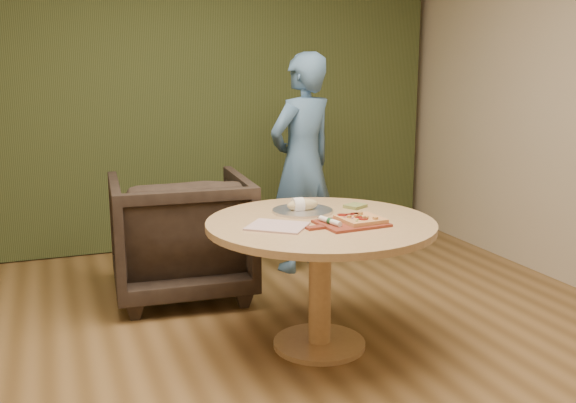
# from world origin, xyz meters

# --- Properties ---
(room_shell) EXTENTS (5.04, 6.04, 2.84)m
(room_shell) POSITION_xyz_m (0.00, 0.00, 1.40)
(room_shell) COLOR brown
(room_shell) RESTS_ON ground
(curtain) EXTENTS (4.80, 0.14, 2.78)m
(curtain) POSITION_xyz_m (0.00, 2.90, 1.40)
(curtain) COLOR #2D3719
(curtain) RESTS_ON ground
(pedestal_table) EXTENTS (1.28, 1.28, 0.75)m
(pedestal_table) POSITION_xyz_m (0.34, 0.48, 0.61)
(pedestal_table) COLOR tan
(pedestal_table) RESTS_ON ground
(pizza_paddle) EXTENTS (0.46, 0.31, 0.01)m
(pizza_paddle) POSITION_xyz_m (0.45, 0.33, 0.76)
(pizza_paddle) COLOR maroon
(pizza_paddle) RESTS_ON pedestal_table
(flatbread_pizza) EXTENTS (0.24, 0.24, 0.04)m
(flatbread_pizza) POSITION_xyz_m (0.52, 0.34, 0.78)
(flatbread_pizza) COLOR #DD9C56
(flatbread_pizza) RESTS_ON pizza_paddle
(cutlery_roll) EXTENTS (0.07, 0.20, 0.03)m
(cutlery_roll) POSITION_xyz_m (0.34, 0.34, 0.78)
(cutlery_roll) COLOR white
(cutlery_roll) RESTS_ON pizza_paddle
(newspaper) EXTENTS (0.39, 0.38, 0.01)m
(newspaper) POSITION_xyz_m (0.07, 0.43, 0.76)
(newspaper) COLOR white
(newspaper) RESTS_ON pedestal_table
(serving_tray) EXTENTS (0.36, 0.36, 0.02)m
(serving_tray) POSITION_xyz_m (0.33, 0.71, 0.76)
(serving_tray) COLOR silver
(serving_tray) RESTS_ON pedestal_table
(bread_roll) EXTENTS (0.19, 0.09, 0.09)m
(bread_roll) POSITION_xyz_m (0.32, 0.71, 0.79)
(bread_roll) COLOR #CCB77C
(bread_roll) RESTS_ON serving_tray
(green_packet) EXTENTS (0.15, 0.14, 0.02)m
(green_packet) POSITION_xyz_m (0.67, 0.71, 0.76)
(green_packet) COLOR #5B682E
(green_packet) RESTS_ON pedestal_table
(armchair) EXTENTS (0.98, 0.93, 0.95)m
(armchair) POSITION_xyz_m (-0.22, 1.62, 0.48)
(armchair) COLOR black
(armchair) RESTS_ON ground
(person_standing) EXTENTS (0.73, 0.61, 1.69)m
(person_standing) POSITION_xyz_m (0.80, 1.87, 0.85)
(person_standing) COLOR teal
(person_standing) RESTS_ON ground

